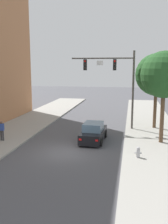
% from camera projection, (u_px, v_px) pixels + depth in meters
% --- Properties ---
extents(ground_plane, '(120.00, 120.00, 0.00)m').
position_uv_depth(ground_plane, '(67.00, 152.00, 18.88)').
color(ground_plane, '#4C4C51').
extents(sidewalk_right, '(5.00, 60.00, 0.15)m').
position_uv_depth(sidewalk_right, '(159.00, 157.00, 17.69)').
color(sidewalk_right, '#99968E').
rests_on(sidewalk_right, ground).
extents(traffic_signal_mast, '(6.09, 0.38, 7.50)m').
position_uv_depth(traffic_signal_mast, '(116.00, 75.00, 24.86)').
color(traffic_signal_mast, '#514C47').
rests_on(traffic_signal_mast, sidewalk_right).
extents(car_lead_black, '(1.96, 4.30, 1.60)m').
position_uv_depth(car_lead_black, '(93.00, 133.00, 21.57)').
color(car_lead_black, black).
rests_on(car_lead_black, ground).
extents(pedestrian_sidewalk_left_walker, '(0.36, 0.22, 1.64)m').
position_uv_depth(pedestrian_sidewalk_left_walker, '(2.00, 130.00, 21.20)').
color(pedestrian_sidewalk_left_walker, '#333338').
rests_on(pedestrian_sidewalk_left_walker, sidewalk_left).
extents(fire_hydrant, '(0.48, 0.24, 0.72)m').
position_uv_depth(fire_hydrant, '(138.00, 152.00, 17.35)').
color(fire_hydrant, '#B2B2B7').
rests_on(fire_hydrant, sidewalk_right).
extents(street_tree_nearest, '(3.65, 3.65, 7.23)m').
position_uv_depth(street_tree_nearest, '(164.00, 75.00, 19.94)').
color(street_tree_nearest, brown).
rests_on(street_tree_nearest, sidewalk_right).
extents(street_tree_second, '(4.08, 4.08, 7.28)m').
position_uv_depth(street_tree_second, '(157.00, 75.00, 24.90)').
color(street_tree_second, brown).
rests_on(street_tree_second, sidewalk_right).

